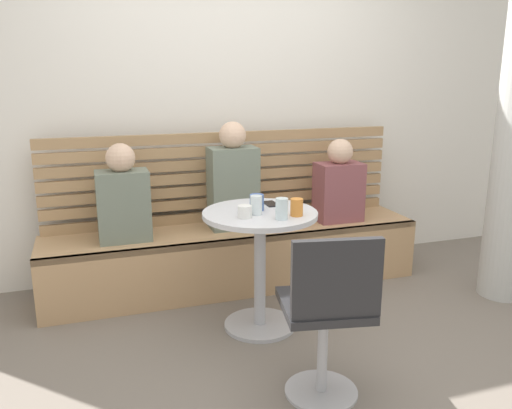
{
  "coord_description": "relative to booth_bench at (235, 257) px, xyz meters",
  "views": [
    {
      "loc": [
        -0.99,
        -2.26,
        1.54
      ],
      "look_at": [
        -0.02,
        0.66,
        0.75
      ],
      "focal_mm": 36.54,
      "sensor_mm": 36.0,
      "label": 1
    }
  ],
  "objects": [
    {
      "name": "ground",
      "position": [
        0.0,
        -1.2,
        -0.22
      ],
      "size": [
        8.0,
        8.0,
        0.0
      ],
      "primitive_type": "plane",
      "color": "#70665B"
    },
    {
      "name": "back_wall",
      "position": [
        0.0,
        0.44,
        1.23
      ],
      "size": [
        5.2,
        0.1,
        2.9
      ],
      "primitive_type": "cube",
      "color": "silver",
      "rests_on": "ground"
    },
    {
      "name": "booth_bench",
      "position": [
        0.0,
        0.0,
        0.0
      ],
      "size": [
        2.7,
        0.52,
        0.44
      ],
      "color": "tan",
      "rests_on": "ground"
    },
    {
      "name": "booth_backrest",
      "position": [
        0.0,
        0.24,
        0.56
      ],
      "size": [
        2.65,
        0.04,
        0.67
      ],
      "color": "#A68157",
      "rests_on": "booth_bench"
    },
    {
      "name": "cafe_table",
      "position": [
        -0.04,
        -0.67,
        0.3
      ],
      "size": [
        0.68,
        0.68,
        0.74
      ],
      "color": "#ADADB2",
      "rests_on": "ground"
    },
    {
      "name": "white_chair",
      "position": [
        0.01,
        -1.48,
        0.24
      ],
      "size": [
        0.47,
        0.47,
        0.85
      ],
      "color": "#ADADB2",
      "rests_on": "ground"
    },
    {
      "name": "person_adult",
      "position": [
        -0.0,
        0.04,
        0.56
      ],
      "size": [
        0.34,
        0.22,
        0.76
      ],
      "color": "slate",
      "rests_on": "booth_bench"
    },
    {
      "name": "person_child_left",
      "position": [
        0.8,
        -0.03,
        0.49
      ],
      "size": [
        0.34,
        0.22,
        0.62
      ],
      "color": "brown",
      "rests_on": "booth_bench"
    },
    {
      "name": "person_child_middle",
      "position": [
        -0.77,
        -0.02,
        0.51
      ],
      "size": [
        0.34,
        0.22,
        0.65
      ],
      "color": "slate",
      "rests_on": "booth_bench"
    },
    {
      "name": "cup_water_clear",
      "position": [
        -0.08,
        -0.72,
        0.57
      ],
      "size": [
        0.07,
        0.07,
        0.11
      ],
      "primitive_type": "cylinder",
      "color": "white",
      "rests_on": "cafe_table"
    },
    {
      "name": "cup_mug_blue",
      "position": [
        -0.04,
        -0.63,
        0.57
      ],
      "size": [
        0.08,
        0.08,
        0.09
      ],
      "primitive_type": "cylinder",
      "color": "#3D5B9E",
      "rests_on": "cafe_table"
    },
    {
      "name": "cup_tumbler_orange",
      "position": [
        0.13,
        -0.82,
        0.57
      ],
      "size": [
        0.07,
        0.07,
        0.1
      ],
      "primitive_type": "cylinder",
      "color": "orange",
      "rests_on": "cafe_table"
    },
    {
      "name": "cup_glass_tall",
      "position": [
        0.02,
        -0.86,
        0.58
      ],
      "size": [
        0.07,
        0.07,
        0.12
      ],
      "primitive_type": "cylinder",
      "color": "silver",
      "rests_on": "cafe_table"
    },
    {
      "name": "cup_ceramic_white",
      "position": [
        -0.16,
        -0.76,
        0.55
      ],
      "size": [
        0.08,
        0.08,
        0.07
      ],
      "primitive_type": "cylinder",
      "color": "white",
      "rests_on": "cafe_table"
    },
    {
      "name": "phone_on_table",
      "position": [
        0.08,
        -0.53,
        0.52
      ],
      "size": [
        0.07,
        0.14,
        0.01
      ],
      "primitive_type": "cube",
      "rotation": [
        0.0,
        0.0,
        3.13
      ],
      "color": "black",
      "rests_on": "cafe_table"
    }
  ]
}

